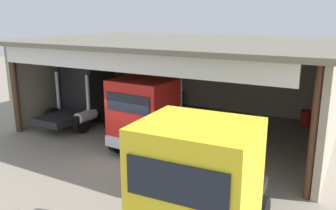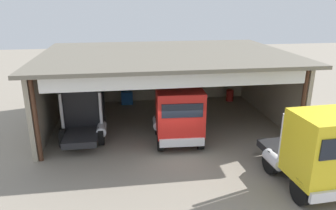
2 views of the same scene
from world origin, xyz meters
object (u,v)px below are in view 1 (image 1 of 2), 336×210
(truck_yellow_left_bay, at_px, (201,190))
(tool_cart, at_px, (176,99))
(truck_red_center_right_bay, at_px, (147,114))
(oil_drum, at_px, (306,118))
(truck_black_right_bay, at_px, (84,93))

(truck_yellow_left_bay, relative_size, tool_cart, 5.14)
(truck_red_center_right_bay, xyz_separation_m, tool_cart, (-2.72, 7.78, -1.21))
(truck_yellow_left_bay, relative_size, oil_drum, 5.75)
(truck_yellow_left_bay, distance_m, oil_drum, 12.87)
(truck_red_center_right_bay, bearing_deg, truck_black_right_bay, -16.77)
(truck_red_center_right_bay, height_order, tool_cart, truck_red_center_right_bay)
(truck_yellow_left_bay, distance_m, tool_cart, 15.31)
(truck_black_right_bay, relative_size, truck_yellow_left_bay, 0.86)
(oil_drum, relative_size, tool_cart, 0.89)
(truck_black_right_bay, xyz_separation_m, tool_cart, (2.64, 5.86, -1.21))
(truck_yellow_left_bay, height_order, tool_cart, truck_yellow_left_bay)
(truck_yellow_left_bay, height_order, oil_drum, truck_yellow_left_bay)
(oil_drum, height_order, tool_cart, tool_cart)
(tool_cart, bearing_deg, truck_red_center_right_bay, -70.70)
(truck_black_right_bay, height_order, oil_drum, truck_black_right_bay)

